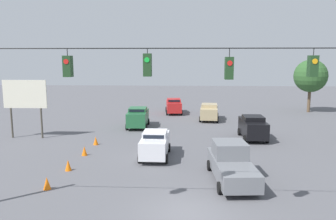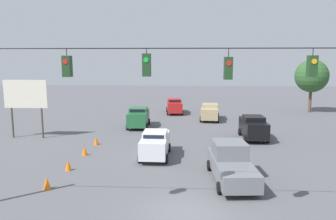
% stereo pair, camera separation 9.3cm
% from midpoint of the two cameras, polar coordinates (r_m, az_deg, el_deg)
% --- Properties ---
extents(ground_plane, '(140.00, 140.00, 0.00)m').
position_cam_midpoint_polar(ground_plane, '(15.53, 3.05, -17.46)').
color(ground_plane, '#56565B').
extents(overhead_signal_span, '(22.91, 0.38, 7.70)m').
position_cam_midpoint_polar(overhead_signal_span, '(13.10, 3.16, 0.65)').
color(overhead_signal_span, '#4C473D').
rests_on(overhead_signal_span, ground_plane).
extents(sedan_tan_oncoming_deep, '(2.40, 4.39, 1.86)m').
position_cam_midpoint_polar(sedan_tan_oncoming_deep, '(37.24, 7.11, -0.28)').
color(sedan_tan_oncoming_deep, tan).
rests_on(sedan_tan_oncoming_deep, ground_plane).
extents(sedan_red_withflow_deep, '(2.28, 4.26, 1.88)m').
position_cam_midpoint_polar(sedan_red_withflow_deep, '(41.51, 0.94, 0.75)').
color(sedan_red_withflow_deep, red).
rests_on(sedan_red_withflow_deep, ground_plane).
extents(sedan_white_withflow_mid, '(2.04, 4.32, 1.87)m').
position_cam_midpoint_polar(sedan_white_withflow_mid, '(23.19, -2.38, -5.87)').
color(sedan_white_withflow_mid, silver).
rests_on(sedan_white_withflow_mid, ground_plane).
extents(sedan_black_oncoming_far, '(2.06, 4.21, 2.02)m').
position_cam_midpoint_polar(sedan_black_oncoming_far, '(29.23, 14.48, -2.89)').
color(sedan_black_oncoming_far, black).
rests_on(sedan_black_oncoming_far, ground_plane).
extents(sedan_green_withflow_far, '(2.17, 4.27, 2.02)m').
position_cam_midpoint_polar(sedan_green_withflow_far, '(33.25, -5.34, -1.22)').
color(sedan_green_withflow_far, '#236038').
rests_on(sedan_green_withflow_far, ground_plane).
extents(pickup_truck_grey_crossing_near, '(2.53, 5.68, 2.12)m').
position_cam_midpoint_polar(pickup_truck_grey_crossing_near, '(19.28, 10.81, -9.11)').
color(pickup_truck_grey_crossing_near, slate).
rests_on(pickup_truck_grey_crossing_near, ground_plane).
extents(traffic_cone_nearest, '(0.40, 0.40, 0.68)m').
position_cam_midpoint_polar(traffic_cone_nearest, '(19.00, -20.47, -11.85)').
color(traffic_cone_nearest, orange).
rests_on(traffic_cone_nearest, ground_plane).
extents(traffic_cone_second, '(0.40, 0.40, 0.68)m').
position_cam_midpoint_polar(traffic_cone_second, '(21.55, -17.11, -9.19)').
color(traffic_cone_second, orange).
rests_on(traffic_cone_second, ground_plane).
extents(traffic_cone_third, '(0.40, 0.40, 0.68)m').
position_cam_midpoint_polar(traffic_cone_third, '(24.46, -14.46, -6.90)').
color(traffic_cone_third, orange).
rests_on(traffic_cone_third, ground_plane).
extents(traffic_cone_fourth, '(0.40, 0.40, 0.68)m').
position_cam_midpoint_polar(traffic_cone_fourth, '(27.19, -12.57, -5.23)').
color(traffic_cone_fourth, orange).
rests_on(traffic_cone_fourth, ground_plane).
extents(roadside_billboard, '(3.83, 0.16, 5.08)m').
position_cam_midpoint_polar(roadside_billboard, '(30.88, -23.73, 2.04)').
color(roadside_billboard, '#4C473D').
rests_on(roadside_billboard, ground_plane).
extents(tree_horizon_left, '(4.19, 4.19, 6.80)m').
position_cam_midpoint_polar(tree_horizon_left, '(46.00, 23.53, 5.45)').
color(tree_horizon_left, brown).
rests_on(tree_horizon_left, ground_plane).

